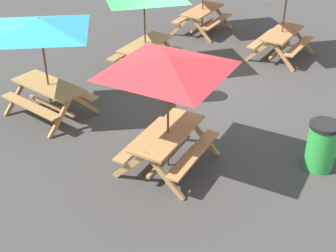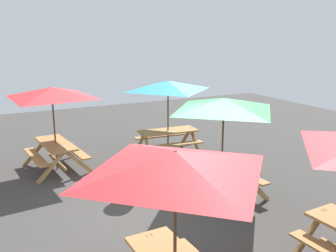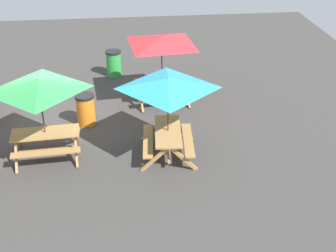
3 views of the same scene
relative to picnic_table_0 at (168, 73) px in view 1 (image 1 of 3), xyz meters
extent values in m
plane|color=#3D3A38|center=(-3.41, -1.69, -1.99)|extent=(24.00, 24.00, 0.00)
cube|color=#A87A44|center=(0.00, 0.00, -1.25)|extent=(1.86, 0.88, 0.05)
cube|color=#A87A44|center=(0.06, -0.55, -1.54)|extent=(1.82, 0.44, 0.04)
cube|color=#A87A44|center=(-0.06, 0.55, -1.54)|extent=(1.82, 0.44, 0.04)
cube|color=#A87A44|center=(-0.74, -0.44, -1.62)|extent=(0.14, 0.80, 0.81)
cube|color=#A87A44|center=(-0.81, 0.28, -1.62)|extent=(0.14, 0.80, 0.81)
cube|color=#A87A44|center=(0.81, -0.28, -1.62)|extent=(0.14, 0.80, 0.81)
cube|color=#A87A44|center=(0.74, 0.44, -1.62)|extent=(0.14, 0.80, 0.81)
cube|color=#A87A44|center=(0.00, 0.00, -1.77)|extent=(1.56, 0.23, 0.06)
cylinder|color=brown|center=(0.00, 0.00, -0.84)|extent=(0.04, 0.04, 2.30)
pyramid|color=red|center=(0.00, 0.00, 0.17)|extent=(2.81, 2.81, 0.28)
cube|color=#A87A44|center=(-3.47, -3.11, -1.25)|extent=(1.84, 0.82, 0.05)
cube|color=#A87A44|center=(-3.43, -3.65, -1.54)|extent=(1.81, 0.38, 0.04)
cube|color=#A87A44|center=(-3.51, -2.56, -1.54)|extent=(1.81, 0.38, 0.04)
cube|color=#A87A44|center=(-4.22, -3.52, -1.62)|extent=(0.12, 0.80, 0.81)
cube|color=#A87A44|center=(-4.27, -2.80, -1.62)|extent=(0.12, 0.80, 0.81)
cube|color=#A87A44|center=(-2.66, -3.42, -1.62)|extent=(0.12, 0.80, 0.81)
cube|color=#A87A44|center=(-2.71, -2.69, -1.62)|extent=(0.12, 0.80, 0.81)
cube|color=#A87A44|center=(-3.47, -3.11, -1.77)|extent=(1.56, 0.18, 0.06)
cylinder|color=brown|center=(-3.47, -3.11, -0.84)|extent=(0.04, 0.04, 2.30)
cube|color=#A87A44|center=(-0.17, -3.38, -1.25)|extent=(0.83, 1.85, 0.05)
cube|color=#A87A44|center=(0.38, -3.42, -1.54)|extent=(0.39, 1.81, 0.04)
cube|color=#A87A44|center=(-0.72, -3.34, -1.54)|extent=(0.39, 1.81, 0.04)
cube|color=#A87A44|center=(0.14, -4.18, -1.62)|extent=(0.80, 0.12, 0.81)
cube|color=#A87A44|center=(-0.59, -4.13, -1.62)|extent=(0.80, 0.12, 0.81)
cube|color=#A87A44|center=(0.25, -2.63, -1.62)|extent=(0.80, 0.12, 0.81)
cube|color=#A87A44|center=(-0.48, -2.57, -1.62)|extent=(0.80, 0.12, 0.81)
cube|color=#A87A44|center=(-0.17, -3.38, -1.77)|extent=(0.19, 1.56, 0.06)
cylinder|color=brown|center=(-0.17, -3.38, -0.84)|extent=(0.04, 0.04, 2.30)
pyramid|color=teal|center=(-0.17, -3.38, 0.17)|extent=(2.14, 2.14, 0.28)
cube|color=#A87A44|center=(-6.38, -0.35, -1.25)|extent=(1.82, 0.75, 0.05)
cube|color=#A87A44|center=(-6.37, -0.90, -1.54)|extent=(1.81, 0.31, 0.04)
cube|color=#A87A44|center=(-6.40, 0.20, -1.54)|extent=(1.81, 0.31, 0.04)
cube|color=#A87A44|center=(-7.15, -0.74, -1.62)|extent=(0.08, 0.80, 0.81)
cube|color=#A87A44|center=(-7.17, -0.01, -1.62)|extent=(0.08, 0.80, 0.81)
cube|color=#A87A44|center=(-5.59, -0.70, -1.62)|extent=(0.08, 0.80, 0.81)
cube|color=#A87A44|center=(-5.61, 0.03, -1.62)|extent=(0.08, 0.80, 0.81)
cube|color=#A87A44|center=(-6.38, -0.35, -1.77)|extent=(1.56, 0.11, 0.06)
cylinder|color=brown|center=(-6.38, -0.35, -0.84)|extent=(0.04, 0.04, 2.30)
cube|color=#A87A44|center=(-6.97, -3.36, -1.25)|extent=(1.84, 0.81, 0.05)
cube|color=#A87A44|center=(-6.94, -3.91, -1.54)|extent=(1.81, 0.37, 0.04)
cube|color=#A87A44|center=(-7.00, -2.81, -1.54)|extent=(1.81, 0.37, 0.04)
cube|color=#A87A44|center=(-7.73, -3.77, -1.62)|extent=(0.11, 0.80, 0.81)
cube|color=#A87A44|center=(-7.77, -3.04, -1.62)|extent=(0.11, 0.80, 0.81)
cube|color=#A87A44|center=(-6.17, -3.68, -1.62)|extent=(0.11, 0.80, 0.81)
cube|color=#A87A44|center=(-6.21, -2.95, -1.62)|extent=(0.11, 0.80, 0.81)
cube|color=#A87A44|center=(-6.97, -3.36, -1.77)|extent=(1.56, 0.16, 0.06)
cylinder|color=green|center=(-1.59, 2.44, -1.54)|extent=(0.56, 0.56, 0.90)
cylinder|color=black|center=(-1.59, 2.44, -1.05)|extent=(0.59, 0.59, 0.08)
cylinder|color=orange|center=(-2.49, -1.33, -1.54)|extent=(0.56, 0.56, 0.90)
cylinder|color=black|center=(-2.49, -1.33, -1.05)|extent=(0.59, 0.59, 0.08)
camera|label=1|loc=(6.16, 4.18, 3.40)|focal=50.00mm
camera|label=2|loc=(-10.19, 1.66, 1.69)|focal=40.00mm
camera|label=3|loc=(-1.38, -14.30, 5.03)|focal=50.00mm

